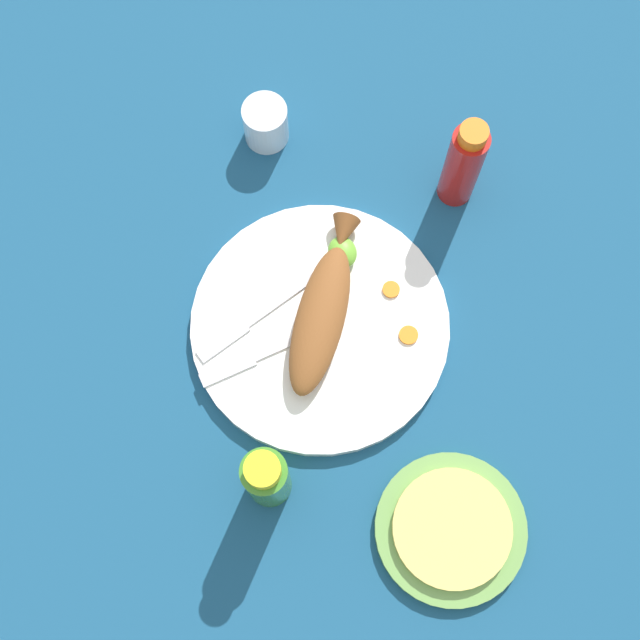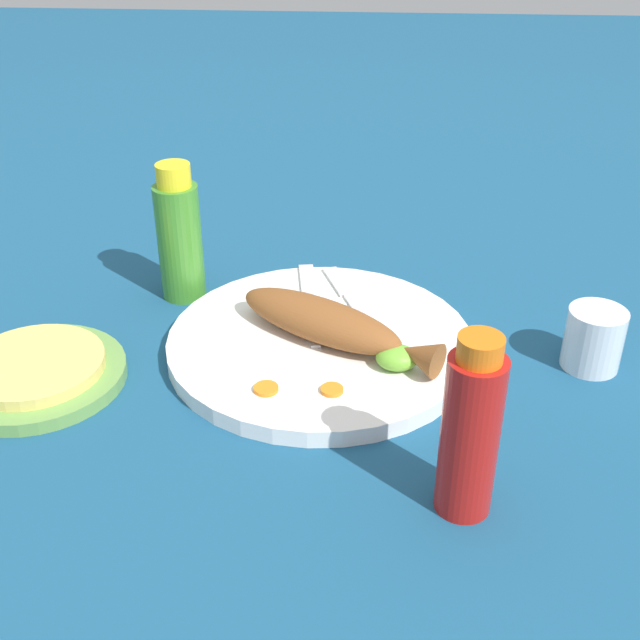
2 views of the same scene
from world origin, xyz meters
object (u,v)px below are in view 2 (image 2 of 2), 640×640
(fork_near, at_px, (310,297))
(hot_sauce_bottle_green, at_px, (179,236))
(fork_far, at_px, (350,299))
(tortilla_plate, at_px, (36,376))
(salt_cup, at_px, (593,342))
(fried_fish, at_px, (330,323))
(hot_sauce_bottle_red, at_px, (470,431))
(main_plate, at_px, (320,343))

(fork_near, distance_m, hot_sauce_bottle_green, 0.17)
(fork_far, distance_m, tortilla_plate, 0.35)
(salt_cup, bearing_deg, tortilla_plate, 7.11)
(fork_far, xyz_separation_m, salt_cup, (-0.25, 0.09, 0.01))
(fried_fish, relative_size, fork_far, 1.27)
(tortilla_plate, bearing_deg, hot_sauce_bottle_red, 160.51)
(fork_far, relative_size, hot_sauce_bottle_green, 1.09)
(hot_sauce_bottle_red, bearing_deg, main_plate, -59.40)
(fried_fish, height_order, salt_cup, salt_cup)
(main_plate, height_order, hot_sauce_bottle_green, hot_sauce_bottle_green)
(salt_cup, xyz_separation_m, tortilla_plate, (0.56, 0.07, -0.02))
(fork_near, bearing_deg, hot_sauce_bottle_green, 70.13)
(fork_far, bearing_deg, fried_fish, 147.70)
(hot_sauce_bottle_green, xyz_separation_m, tortilla_plate, (0.11, 0.19, -0.07))
(salt_cup, bearing_deg, hot_sauce_bottle_green, -14.87)
(main_plate, xyz_separation_m, hot_sauce_bottle_green, (0.17, -0.11, 0.07))
(fork_far, xyz_separation_m, tortilla_plate, (0.31, 0.16, -0.01))
(hot_sauce_bottle_red, xyz_separation_m, salt_cup, (-0.15, -0.22, -0.05))
(main_plate, relative_size, tortilla_plate, 1.81)
(main_plate, distance_m, fork_far, 0.08)
(fried_fish, bearing_deg, hot_sauce_bottle_green, -2.55)
(hot_sauce_bottle_green, bearing_deg, fork_near, 168.37)
(hot_sauce_bottle_green, height_order, tortilla_plate, hot_sauce_bottle_green)
(fried_fish, distance_m, hot_sauce_bottle_red, 0.25)
(fried_fish, bearing_deg, hot_sauce_bottle_red, 149.78)
(hot_sauce_bottle_green, xyz_separation_m, salt_cup, (-0.45, 0.12, -0.05))
(salt_cup, bearing_deg, fork_far, -19.09)
(tortilla_plate, bearing_deg, fork_far, -153.01)
(fork_far, xyz_separation_m, hot_sauce_bottle_green, (0.20, -0.03, 0.06))
(fried_fish, distance_m, salt_cup, 0.27)
(main_plate, height_order, hot_sauce_bottle_red, hot_sauce_bottle_red)
(hot_sauce_bottle_green, bearing_deg, hot_sauce_bottle_red, 132.08)
(fork_far, height_order, hot_sauce_bottle_red, hot_sauce_bottle_red)
(fork_far, bearing_deg, fork_near, 67.96)
(fried_fish, height_order, hot_sauce_bottle_green, hot_sauce_bottle_green)
(fork_far, relative_size, hot_sauce_bottle_red, 1.10)
(fried_fish, bearing_deg, fork_near, -41.37)
(tortilla_plate, bearing_deg, fork_near, -148.93)
(main_plate, height_order, salt_cup, salt_cup)
(hot_sauce_bottle_green, relative_size, tortilla_plate, 0.91)
(fork_far, height_order, hot_sauce_bottle_green, hot_sauce_bottle_green)
(hot_sauce_bottle_red, relative_size, hot_sauce_bottle_green, 0.99)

